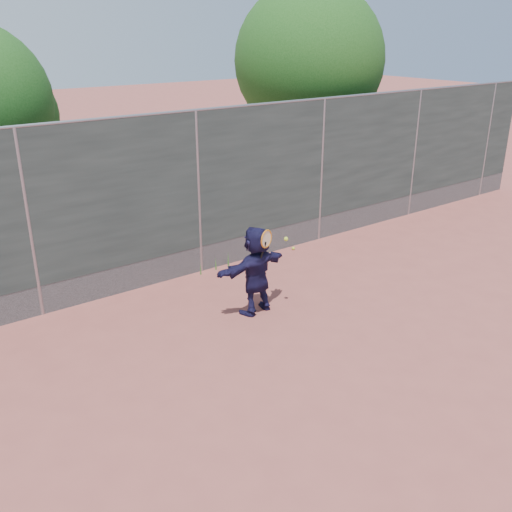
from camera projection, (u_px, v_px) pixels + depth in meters
ground at (327, 347)px, 8.27m from camera, size 80.00×80.00×0.00m
player at (256, 270)px, 9.06m from camera, size 1.39×0.57×1.46m
ball_ground at (293, 248)px, 11.90m from camera, size 0.07×0.07×0.07m
fence at (198, 190)px, 10.29m from camera, size 20.00×0.06×3.03m
swing_action at (268, 240)px, 8.75m from camera, size 0.53×0.17×0.51m
tree_right at (313, 64)px, 13.85m from camera, size 3.78×3.60×5.39m
weed_clump at (218, 263)px, 10.91m from camera, size 0.68×0.07×0.30m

